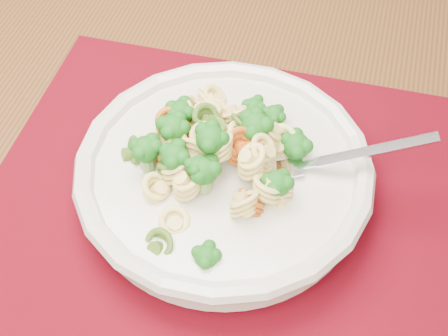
% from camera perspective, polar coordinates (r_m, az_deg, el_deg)
% --- Properties ---
extents(dining_table, '(1.35, 0.95, 0.72)m').
position_cam_1_polar(dining_table, '(0.75, -0.59, -3.03)').
color(dining_table, '#5A3519').
rests_on(dining_table, ground).
extents(placemat, '(0.55, 0.45, 0.00)m').
position_cam_1_polar(placemat, '(0.61, 1.64, -3.10)').
color(placemat, '#52030E').
rests_on(placemat, dining_table).
extents(pasta_bowl, '(0.28, 0.28, 0.05)m').
position_cam_1_polar(pasta_bowl, '(0.59, -0.00, -0.51)').
color(pasta_bowl, beige).
rests_on(pasta_bowl, placemat).
extents(pasta_broccoli_heap, '(0.24, 0.24, 0.06)m').
position_cam_1_polar(pasta_broccoli_heap, '(0.58, -0.00, 0.37)').
color(pasta_broccoli_heap, '#ECCF75').
rests_on(pasta_broccoli_heap, pasta_bowl).
extents(fork, '(0.18, 0.09, 0.08)m').
position_cam_1_polar(fork, '(0.58, 6.00, -0.03)').
color(fork, silver).
rests_on(fork, pasta_bowl).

